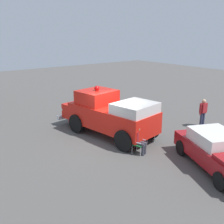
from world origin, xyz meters
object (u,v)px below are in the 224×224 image
(vintage_fire_truck, at_px, (109,113))
(classic_hot_rod, at_px, (219,151))
(spectator_seated, at_px, (139,139))
(lawn_chair_by_car, at_px, (147,131))
(traffic_cone, at_px, (199,133))
(spectator_standing, at_px, (203,111))
(lawn_chair_near_truck, at_px, (137,141))

(vintage_fire_truck, distance_m, classic_hot_rod, 5.87)
(spectator_seated, bearing_deg, lawn_chair_by_car, -59.52)
(classic_hot_rod, relative_size, spectator_seated, 3.67)
(traffic_cone, bearing_deg, lawn_chair_by_car, 59.86)
(vintage_fire_truck, height_order, traffic_cone, vintage_fire_truck)
(traffic_cone, bearing_deg, classic_hot_rod, 138.08)
(lawn_chair_by_car, xyz_separation_m, traffic_cone, (-1.40, -2.41, -0.28))
(spectator_standing, xyz_separation_m, traffic_cone, (-1.00, 1.76, -0.66))
(lawn_chair_near_truck, bearing_deg, lawn_chair_by_car, -64.53)
(vintage_fire_truck, height_order, spectator_seated, vintage_fire_truck)
(classic_hot_rod, xyz_separation_m, traffic_cone, (2.34, -2.10, -0.44))
(spectator_seated, bearing_deg, classic_hot_rod, -151.66)
(lawn_chair_near_truck, bearing_deg, spectator_seated, -160.47)
(lawn_chair_by_car, height_order, traffic_cone, lawn_chair_by_car)
(lawn_chair_near_truck, distance_m, traffic_cone, 3.83)
(spectator_standing, bearing_deg, lawn_chair_near_truck, 92.55)
(traffic_cone, bearing_deg, spectator_standing, -60.27)
(spectator_seated, distance_m, traffic_cone, 3.78)
(vintage_fire_truck, xyz_separation_m, lawn_chair_by_car, (-1.99, -0.95, -0.61))
(vintage_fire_truck, height_order, lawn_chair_near_truck, vintage_fire_truck)
(lawn_chair_near_truck, xyz_separation_m, traffic_cone, (-0.76, -3.75, -0.28))
(lawn_chair_by_car, bearing_deg, lawn_chair_near_truck, 115.47)
(spectator_seated, height_order, spectator_standing, spectator_standing)
(vintage_fire_truck, bearing_deg, lawn_chair_near_truck, 171.59)
(lawn_chair_by_car, xyz_separation_m, spectator_seated, (-0.76, 1.30, 0.11))
(classic_hot_rod, relative_size, spectator_standing, 2.83)
(lawn_chair_near_truck, xyz_separation_m, spectator_seated, (-0.12, -0.04, 0.11))
(spectator_seated, xyz_separation_m, traffic_cone, (-0.63, -3.70, -0.39))
(spectator_seated, height_order, traffic_cone, spectator_seated)
(spectator_seated, relative_size, spectator_standing, 0.77)
(lawn_chair_near_truck, height_order, lawn_chair_by_car, same)
(vintage_fire_truck, relative_size, spectator_seated, 4.81)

